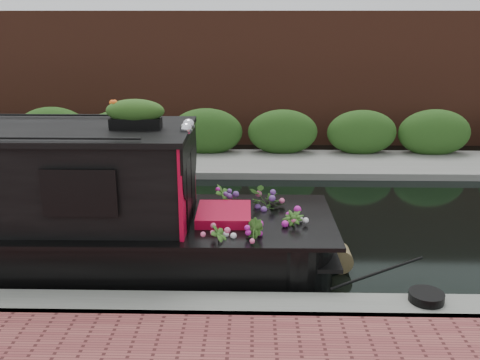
{
  "coord_description": "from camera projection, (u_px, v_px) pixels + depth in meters",
  "views": [
    {
      "loc": [
        1.37,
        -9.56,
        3.9
      ],
      "look_at": [
        1.17,
        -0.6,
        1.11
      ],
      "focal_mm": 40.0,
      "sensor_mm": 36.0,
      "label": 1
    }
  ],
  "objects": [
    {
      "name": "ground",
      "position": [
        180.0,
        225.0,
        10.31
      ],
      "size": [
        80.0,
        80.0,
        0.0
      ],
      "primitive_type": "plane",
      "color": "black",
      "rests_on": "ground"
    },
    {
      "name": "near_bank_coping",
      "position": [
        148.0,
        318.0,
        7.16
      ],
      "size": [
        40.0,
        0.6,
        0.5
      ],
      "primitive_type": "cube",
      "color": "slate",
      "rests_on": "ground"
    },
    {
      "name": "far_bank_path",
      "position": [
        201.0,
        166.0,
        14.32
      ],
      "size": [
        40.0,
        2.4,
        0.34
      ],
      "primitive_type": "cube",
      "color": "slate",
      "rests_on": "ground"
    },
    {
      "name": "far_hedge",
      "position": [
        204.0,
        158.0,
        15.18
      ],
      "size": [
        40.0,
        1.1,
        2.8
      ],
      "primitive_type": "cube",
      "color": "#264E1A",
      "rests_on": "ground"
    },
    {
      "name": "far_brick_wall",
      "position": [
        209.0,
        141.0,
        17.18
      ],
      "size": [
        40.0,
        1.0,
        8.0
      ],
      "primitive_type": "cube",
      "color": "#582B1D",
      "rests_on": "ground"
    },
    {
      "name": "rope_fender",
      "position": [
        339.0,
        258.0,
        8.5
      ],
      "size": [
        0.38,
        0.41,
        0.38
      ],
      "primitive_type": "cylinder",
      "rotation": [
        1.57,
        0.0,
        0.0
      ],
      "color": "brown",
      "rests_on": "ground"
    },
    {
      "name": "coiled_mooring_rope",
      "position": [
        426.0,
        297.0,
        7.09
      ],
      "size": [
        0.47,
        0.47,
        0.12
      ],
      "primitive_type": "cylinder",
      "color": "black",
      "rests_on": "near_bank_coping"
    }
  ]
}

